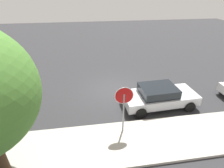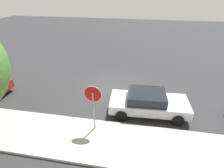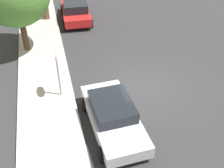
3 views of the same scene
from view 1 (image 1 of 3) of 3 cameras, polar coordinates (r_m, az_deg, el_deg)
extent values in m
plane|color=#2D2D30|center=(12.65, 0.75, -2.07)|extent=(60.00, 60.00, 0.00)
cube|color=#B2ADA3|center=(8.81, 6.17, -18.20)|extent=(32.00, 2.72, 0.14)
cylinder|color=gray|center=(8.55, 3.73, -9.88)|extent=(0.08, 0.08, 2.31)
cylinder|color=white|center=(7.93, 3.97, -3.82)|extent=(0.87, 0.04, 0.87)
cylinder|color=red|center=(7.93, 3.97, -3.82)|extent=(0.82, 0.05, 0.82)
cube|color=silver|center=(11.17, 15.31, -4.28)|extent=(4.54, 2.08, 0.55)
cube|color=black|center=(10.83, 14.82, -2.05)|extent=(2.20, 1.74, 0.51)
cylinder|color=black|center=(10.08, 9.49, -9.40)|extent=(0.65, 0.25, 0.64)
cylinder|color=black|center=(11.50, 6.37, -3.82)|extent=(0.65, 0.25, 0.64)
cylinder|color=black|center=(11.40, 24.03, -6.85)|extent=(0.65, 0.25, 0.64)
cylinder|color=black|center=(12.67, 19.57, -2.17)|extent=(0.65, 0.25, 0.64)
cylinder|color=black|center=(14.54, 32.82, -1.27)|extent=(0.64, 0.23, 0.64)
camera|label=2|loc=(3.57, 83.11, 5.90)|focal=28.00mm
camera|label=3|loc=(14.29, 62.81, 25.13)|focal=45.00mm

